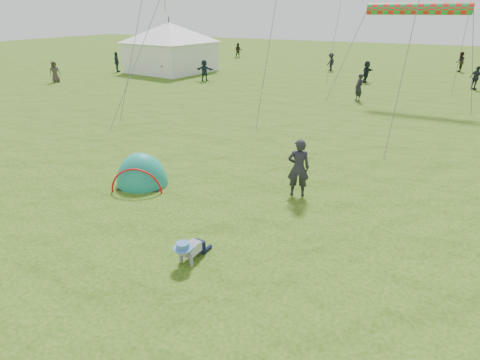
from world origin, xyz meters
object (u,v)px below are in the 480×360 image
at_px(popup_tent, 143,184).
at_px(standing_adult, 298,168).
at_px(crawling_toddler, 190,249).
at_px(event_marquee, 170,46).

xyz_separation_m(popup_tent, standing_adult, (4.76, 1.53, 0.90)).
height_order(crawling_toddler, standing_adult, standing_adult).
bearing_deg(event_marquee, standing_adult, -37.92).
bearing_deg(crawling_toddler, event_marquee, 131.06).
xyz_separation_m(crawling_toddler, standing_adult, (1.07, 4.27, 0.60)).
bearing_deg(crawling_toddler, standing_adult, 80.02).
xyz_separation_m(crawling_toddler, popup_tent, (-3.69, 2.73, -0.31)).
height_order(crawling_toddler, popup_tent, popup_tent).
bearing_deg(standing_adult, event_marquee, -66.59).
xyz_separation_m(crawling_toddler, event_marquee, (-17.87, 23.71, 1.99)).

